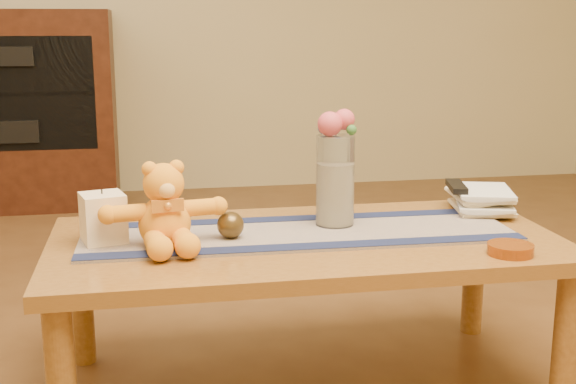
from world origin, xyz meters
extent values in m
cube|color=brown|center=(0.00, 0.00, 0.43)|extent=(1.40, 0.70, 0.04)
cylinder|color=brown|center=(0.64, -0.29, 0.21)|extent=(0.07, 0.07, 0.41)
cylinder|color=brown|center=(-0.64, 0.29, 0.21)|extent=(0.07, 0.07, 0.41)
cylinder|color=brown|center=(0.64, 0.29, 0.21)|extent=(0.07, 0.07, 0.41)
cube|color=#211C4E|center=(-0.01, 0.03, 0.45)|extent=(1.21, 0.37, 0.01)
cube|color=#151C3F|center=(-0.02, -0.12, 0.46)|extent=(1.20, 0.08, 0.00)
cube|color=#151C3F|center=(-0.01, 0.17, 0.46)|extent=(1.20, 0.08, 0.00)
cube|color=#FEE4BB|center=(-0.55, 0.03, 0.52)|extent=(0.13, 0.13, 0.13)
cylinder|color=black|center=(-0.55, 0.03, 0.59)|extent=(0.00, 0.00, 0.01)
cylinder|color=silver|center=(0.10, 0.09, 0.59)|extent=(0.11, 0.11, 0.26)
cylinder|color=beige|center=(0.10, 0.09, 0.55)|extent=(0.09, 0.09, 0.18)
sphere|color=#C74652|center=(0.08, 0.08, 0.75)|extent=(0.07, 0.07, 0.07)
sphere|color=#C74652|center=(0.13, 0.09, 0.76)|extent=(0.06, 0.06, 0.06)
sphere|color=#474E9A|center=(0.11, 0.12, 0.75)|extent=(0.04, 0.04, 0.04)
sphere|color=#474E9A|center=(0.07, 0.11, 0.74)|extent=(0.04, 0.04, 0.04)
sphere|color=#33662D|center=(0.14, 0.07, 0.74)|extent=(0.03, 0.03, 0.03)
sphere|color=#483518|center=(-0.21, 0.00, 0.49)|extent=(0.09, 0.09, 0.07)
imported|color=#F6E5BE|center=(0.52, 0.19, 0.46)|extent=(0.20, 0.25, 0.02)
imported|color=#F6E5BE|center=(0.52, 0.18, 0.48)|extent=(0.23, 0.26, 0.02)
imported|color=#F6E5BE|center=(0.51, 0.19, 0.50)|extent=(0.19, 0.24, 0.02)
imported|color=#F6E5BE|center=(0.52, 0.19, 0.52)|extent=(0.22, 0.26, 0.02)
cube|color=black|center=(0.52, 0.18, 0.54)|extent=(0.08, 0.17, 0.02)
cylinder|color=#BF5914|center=(0.48, -0.26, 0.46)|extent=(0.15, 0.15, 0.03)
cube|color=black|center=(-1.20, 2.48, 0.55)|extent=(1.20, 0.50, 1.10)
cube|color=black|center=(-1.20, 2.35, 0.46)|extent=(0.42, 0.28, 0.12)
camera|label=1|loc=(-0.42, -1.98, 1.03)|focal=47.25mm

